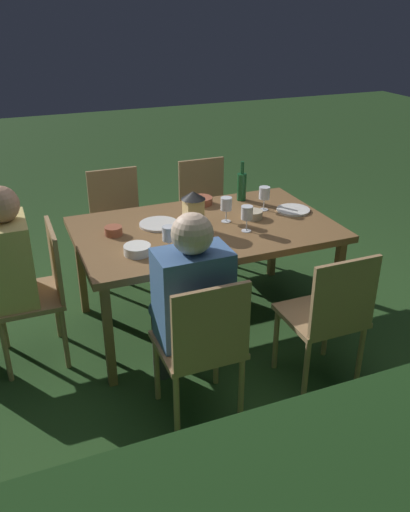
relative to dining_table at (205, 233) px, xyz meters
name	(u,v)px	position (x,y,z in m)	size (l,w,h in m)	color
ground_plane	(205,320)	(0.00, 0.00, -0.67)	(16.00, 16.00, 0.00)	#26471E
dining_table	(205,233)	(0.00, 0.00, 0.00)	(1.68, 1.02, 0.72)	brown
chair_side_left_a	(206,207)	(-0.38, -0.90, -0.19)	(0.42, 0.40, 0.87)	#9E7A51
chair_head_far	(39,289)	(1.09, 0.00, -0.19)	(0.40, 0.42, 0.87)	#9E7A51
person_in_mustard	(0,272)	(1.28, 0.00, -0.03)	(0.48, 0.38, 1.15)	tan
chair_side_right_a	(328,314)	(-0.38, 0.90, -0.19)	(0.42, 0.40, 0.87)	#9E7A51
chair_side_left_b	(118,220)	(0.38, -0.90, -0.19)	(0.42, 0.40, 0.87)	#9E7A51
chair_side_right_b	(203,344)	(0.38, 0.90, -0.19)	(0.42, 0.40, 0.87)	#9E7A51
person_in_blue	(189,300)	(0.38, 0.71, -0.03)	(0.38, 0.47, 1.15)	#426699
lantern_centerpiece	(193,209)	(0.10, 0.04, 0.20)	(0.15, 0.15, 0.27)	black
green_bottle_on_table	(242,186)	(-0.44, -0.37, 0.16)	(0.07, 0.07, 0.29)	#195128
wine_glass_a	(226,205)	(-0.16, -0.02, 0.17)	(0.08, 0.08, 0.17)	silver
wine_glass_b	(169,235)	(0.35, 0.30, 0.17)	(0.08, 0.08, 0.17)	silver
wine_glass_c	(264,194)	(-0.49, -0.12, 0.17)	(0.08, 0.08, 0.17)	silver
wine_glass_d	(247,214)	(-0.22, 0.17, 0.17)	(0.08, 0.08, 0.17)	silver
plate_a	(293,210)	(-0.68, -0.03, 0.06)	(0.23, 0.23, 0.01)	white
plate_b	(159,224)	(0.27, -0.13, 0.06)	(0.26, 0.26, 0.01)	silver
bowl_olives	(201,200)	(-0.13, -0.40, 0.08)	(0.17, 0.17, 0.05)	#9E5138
bowl_bread	(113,231)	(0.59, -0.08, 0.08)	(0.11, 0.11, 0.06)	#9E5138
bowl_salad	(253,214)	(-0.35, -0.01, 0.08)	(0.13, 0.13, 0.05)	#BCAD8E
bowl_dip	(137,249)	(0.52, 0.24, 0.08)	(0.16, 0.16, 0.05)	silver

